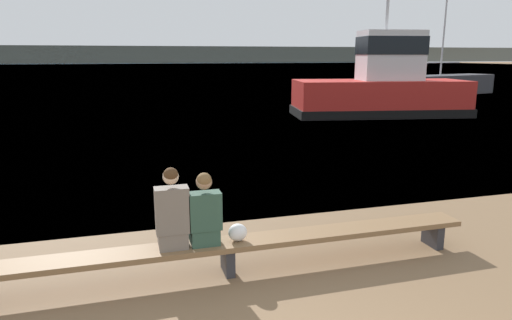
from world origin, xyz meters
TOP-DOWN VIEW (x-y plane):
  - water_surface at (0.00, 125.00)m, footprint 240.00×240.00m
  - far_shoreline at (0.00, 177.61)m, footprint 600.00×12.00m
  - bench_main at (0.08, 3.19)m, footprint 6.91×0.45m
  - person_left at (-0.61, 3.19)m, footprint 0.41×0.38m
  - person_right at (-0.21, 3.20)m, footprint 0.41×0.38m
  - shopping_bag at (0.22, 3.18)m, footprint 0.25×0.21m
  - tugboat_red at (10.63, 16.96)m, footprint 8.51×4.37m
  - moored_sailboat at (21.25, 26.18)m, footprint 9.16×4.28m

SIDE VIEW (x-z plane):
  - water_surface at x=0.00m, z-range 0.00..0.00m
  - bench_main at x=0.08m, z-range 0.14..0.57m
  - shopping_bag at x=0.22m, z-range 0.43..0.67m
  - moored_sailboat at x=21.25m, z-range -3.80..5.23m
  - person_right at x=-0.21m, z-range 0.36..1.32m
  - person_left at x=-0.61m, z-range 0.35..1.41m
  - tugboat_red at x=10.63m, z-range -2.27..4.73m
  - far_shoreline at x=0.00m, z-range 0.00..6.05m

